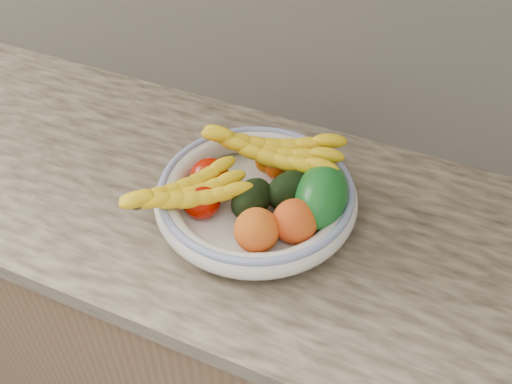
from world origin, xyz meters
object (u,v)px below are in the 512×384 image
object	(u,v)px
fruit_bowl	(256,196)
green_mango	(321,196)
banana_bunch_back	(271,153)
banana_bunch_front	(186,195)

from	to	relation	value
fruit_bowl	green_mango	bearing A→B (deg)	11.34
fruit_bowl	green_mango	size ratio (longest dim) A/B	2.59
green_mango	banana_bunch_back	world-z (taller)	green_mango
fruit_bowl	banana_bunch_front	size ratio (longest dim) A/B	1.53
banana_bunch_back	banana_bunch_front	xyz separation A→B (m)	(-0.10, -0.17, -0.01)
green_mango	banana_bunch_front	size ratio (longest dim) A/B	0.59
banana_bunch_front	banana_bunch_back	bearing A→B (deg)	9.60
fruit_bowl	banana_bunch_front	bearing A→B (deg)	-142.40
fruit_bowl	green_mango	xyz separation A→B (m)	(0.12, 0.02, 0.03)
fruit_bowl	banana_bunch_back	size ratio (longest dim) A/B	1.30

